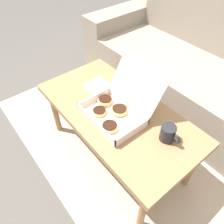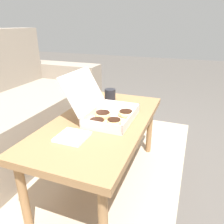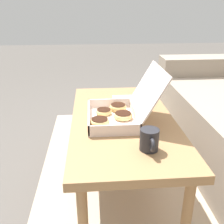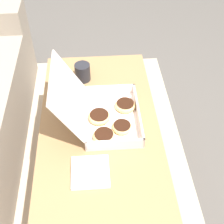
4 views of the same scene
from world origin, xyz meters
name	(u,v)px [view 4 (image 4 of 4)]	position (x,y,z in m)	size (l,w,h in m)	color
ground_plane	(82,182)	(0.00, 0.00, 0.00)	(12.00, 12.00, 0.00)	#514C47
area_rug	(29,184)	(0.00, 0.30, 0.01)	(2.29, 1.86, 0.01)	tan
coffee_table	(100,132)	(0.00, -0.11, 0.43)	(1.09, 0.56, 0.47)	#997047
pastry_box	(104,114)	(0.02, -0.14, 0.53)	(0.36, 0.38, 0.28)	silver
coffee_mug	(83,72)	(0.34, -0.04, 0.52)	(0.12, 0.08, 0.10)	#232328
napkin_stack	(90,172)	(-0.26, -0.07, 0.48)	(0.15, 0.15, 0.01)	white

